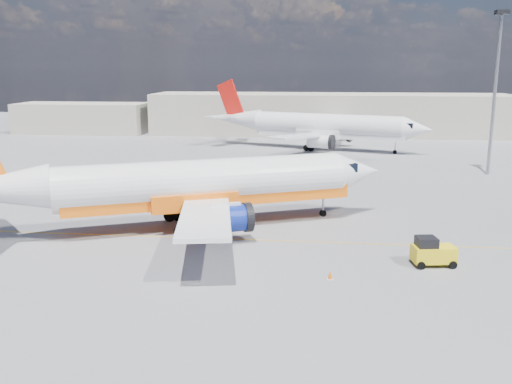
# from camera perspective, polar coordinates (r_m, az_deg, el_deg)

# --- Properties ---
(ground) EXTENTS (240.00, 240.00, 0.00)m
(ground) POSITION_cam_1_polar(r_m,az_deg,el_deg) (42.31, 1.79, -6.09)
(ground) COLOR slate
(ground) RESTS_ON ground
(taxi_line) EXTENTS (70.00, 0.15, 0.01)m
(taxi_line) POSITION_cam_1_polar(r_m,az_deg,el_deg) (45.16, 2.09, -4.87)
(taxi_line) COLOR gold
(taxi_line) RESTS_ON ground
(terminal_main) EXTENTS (70.00, 14.00, 8.00)m
(terminal_main) POSITION_cam_1_polar(r_m,az_deg,el_deg) (115.38, 7.33, 7.73)
(terminal_main) COLOR #ACA594
(terminal_main) RESTS_ON ground
(terminal_annex) EXTENTS (26.00, 10.00, 6.00)m
(terminal_annex) POSITION_cam_1_polar(r_m,az_deg,el_deg) (122.33, -16.97, 7.09)
(terminal_annex) COLOR #ACA594
(terminal_annex) RESTS_ON ground
(main_jet) EXTENTS (36.24, 27.27, 11.18)m
(main_jet) POSITION_cam_1_polar(r_m,az_deg,el_deg) (48.01, -6.59, 0.70)
(main_jet) COLOR white
(main_jet) RESTS_ON ground
(second_jet) EXTENTS (36.88, 28.01, 11.20)m
(second_jet) POSITION_cam_1_polar(r_m,az_deg,el_deg) (94.31, 6.48, 6.52)
(second_jet) COLOR white
(second_jet) RESTS_ON ground
(gse_tug) EXTENTS (3.08, 2.20, 2.04)m
(gse_tug) POSITION_cam_1_polar(r_m,az_deg,el_deg) (41.27, 17.21, -5.75)
(gse_tug) COLOR black
(gse_tug) RESTS_ON ground
(traffic_cone) EXTENTS (0.39, 0.39, 0.55)m
(traffic_cone) POSITION_cam_1_polar(r_m,az_deg,el_deg) (37.52, 7.43, -8.25)
(traffic_cone) COLOR white
(traffic_cone) RESTS_ON ground
(floodlight_mast) EXTENTS (1.46, 1.46, 19.97)m
(floodlight_mast) POSITION_cam_1_polar(r_m,az_deg,el_deg) (76.86, 22.88, 10.44)
(floodlight_mast) COLOR #94949B
(floodlight_mast) RESTS_ON ground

